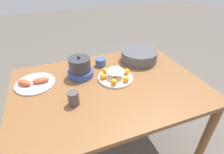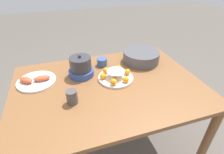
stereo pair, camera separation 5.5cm
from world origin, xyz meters
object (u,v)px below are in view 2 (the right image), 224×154
object	(u,v)px
dining_table	(108,94)
sauce_bowl	(77,62)
cake_plate	(116,76)
warming_pot	(81,67)
cup_far	(102,62)
cup_near	(72,97)
seafood_platter	(36,81)
serving_bowl	(141,56)

from	to	relation	value
dining_table	sauce_bowl	size ratio (longest dim) A/B	15.64
cake_plate	warming_pot	distance (m)	0.28
cup_far	warming_pot	distance (m)	0.22
cup_far	cup_near	bearing A→B (deg)	-126.62
dining_table	cake_plate	world-z (taller)	cake_plate
dining_table	seafood_platter	size ratio (longest dim) A/B	4.86
dining_table	warming_pot	bearing A→B (deg)	131.59
seafood_platter	cup_far	world-z (taller)	cup_far
warming_pot	serving_bowl	bearing A→B (deg)	6.66
dining_table	sauce_bowl	bearing A→B (deg)	113.99
dining_table	seafood_platter	world-z (taller)	seafood_platter
dining_table	cake_plate	xyz separation A→B (m)	(0.08, 0.05, 0.12)
dining_table	warming_pot	distance (m)	0.30
serving_bowl	warming_pot	size ratio (longest dim) A/B	1.63
sauce_bowl	warming_pot	world-z (taller)	warming_pot
cup_far	warming_pot	world-z (taller)	warming_pot
cake_plate	cup_far	xyz separation A→B (m)	(-0.04, 0.24, 0.01)
seafood_platter	serving_bowl	bearing A→B (deg)	3.89
cake_plate	dining_table	bearing A→B (deg)	-146.04
sauce_bowl	warming_pot	xyz separation A→B (m)	(0.01, -0.20, 0.06)
dining_table	cup_far	distance (m)	0.31
cup_near	cup_far	distance (m)	0.51
dining_table	serving_bowl	xyz separation A→B (m)	(0.38, 0.25, 0.14)
cake_plate	seafood_platter	xyz separation A→B (m)	(-0.58, 0.14, -0.01)
cake_plate	sauce_bowl	size ratio (longest dim) A/B	3.06
cake_plate	cup_near	xyz separation A→B (m)	(-0.35, -0.17, 0.02)
serving_bowl	cup_far	size ratio (longest dim) A/B	3.66
cake_plate	cup_far	distance (m)	0.24
dining_table	cup_near	xyz separation A→B (m)	(-0.27, -0.12, 0.14)
dining_table	cup_near	size ratio (longest dim) A/B	14.74
serving_bowl	cup_near	bearing A→B (deg)	-150.43
cup_near	dining_table	bearing A→B (deg)	24.22
serving_bowl	cup_near	xyz separation A→B (m)	(-0.65, -0.37, -0.01)
serving_bowl	seafood_platter	bearing A→B (deg)	-176.11
dining_table	seafood_platter	xyz separation A→B (m)	(-0.50, 0.19, 0.11)
cup_near	seafood_platter	bearing A→B (deg)	126.77
cake_plate	seafood_platter	size ratio (longest dim) A/B	0.95
cup_far	dining_table	bearing A→B (deg)	-96.33
seafood_platter	cake_plate	bearing A→B (deg)	-13.28
sauce_bowl	cup_far	distance (m)	0.23
dining_table	cake_plate	distance (m)	0.15
sauce_bowl	seafood_platter	world-z (taller)	seafood_platter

